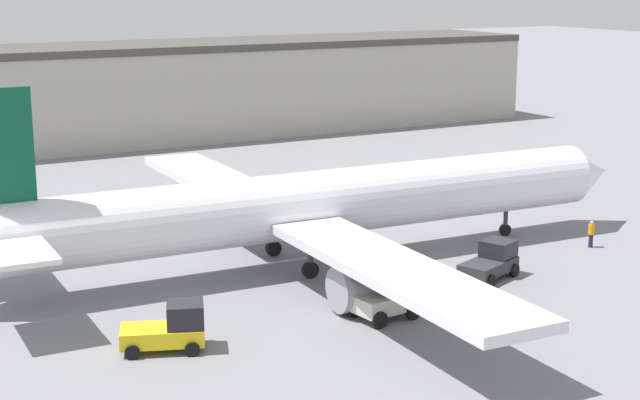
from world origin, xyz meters
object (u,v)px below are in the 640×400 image
Objects in this scene: baggage_tug at (492,261)px; belt_loader_truck at (388,295)px; airplane at (304,207)px; ground_crew_worker at (591,233)px; pushback_tug at (170,328)px.

baggage_tug is 8.75m from belt_loader_truck.
ground_crew_worker is at bearing -15.23° from airplane.
pushback_tug is at bearing -146.89° from ground_crew_worker.
airplane is at bearing -170.91° from ground_crew_worker.
baggage_tug is 0.99× the size of pushback_tug.
baggage_tug is 1.27× the size of belt_loader_truck.
airplane is 10.83× the size of pushback_tug.
airplane is 10.67m from baggage_tug.
pushback_tug is (-18.86, -1.39, 0.05)m from baggage_tug.
pushback_tug reaches higher than baggage_tug.
baggage_tug is 18.91m from pushback_tug.
airplane is 10.94× the size of baggage_tug.
pushback_tug is at bearing 167.33° from belt_loader_truck.
belt_loader_truck is (-8.37, -2.56, 0.21)m from baggage_tug.
baggage_tug is at bearing -40.43° from airplane.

